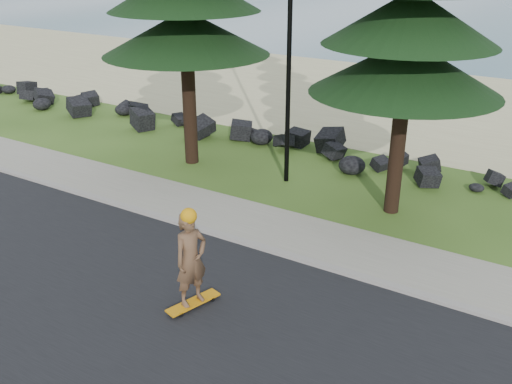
% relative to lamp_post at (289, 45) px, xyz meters
% --- Properties ---
extents(ground, '(160.00, 160.00, 0.00)m').
position_rel_lamp_post_xyz_m(ground, '(0.00, -3.20, -4.13)').
color(ground, '#35531A').
rests_on(ground, ground).
extents(road, '(160.00, 7.00, 0.02)m').
position_rel_lamp_post_xyz_m(road, '(0.00, -7.70, -4.12)').
color(road, black).
rests_on(road, ground).
extents(kerb, '(160.00, 0.20, 0.10)m').
position_rel_lamp_post_xyz_m(kerb, '(0.00, -4.10, -4.08)').
color(kerb, gray).
rests_on(kerb, ground).
extents(sidewalk, '(160.00, 2.00, 0.08)m').
position_rel_lamp_post_xyz_m(sidewalk, '(0.00, -3.00, -4.09)').
color(sidewalk, gray).
rests_on(sidewalk, ground).
extents(beach_sand, '(160.00, 15.00, 0.01)m').
position_rel_lamp_post_xyz_m(beach_sand, '(0.00, 11.30, -4.13)').
color(beach_sand, tan).
rests_on(beach_sand, ground).
extents(seawall_boulders, '(60.00, 2.40, 1.10)m').
position_rel_lamp_post_xyz_m(seawall_boulders, '(0.00, 2.40, -4.13)').
color(seawall_boulders, black).
rests_on(seawall_boulders, ground).
extents(lamp_post, '(0.25, 0.14, 8.14)m').
position_rel_lamp_post_xyz_m(lamp_post, '(0.00, 0.00, 0.00)').
color(lamp_post, black).
rests_on(lamp_post, ground).
extents(skateboarder, '(0.65, 1.21, 2.19)m').
position_rel_lamp_post_xyz_m(skateboarder, '(1.62, -6.85, -3.03)').
color(skateboarder, '#C97E0B').
rests_on(skateboarder, ground).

